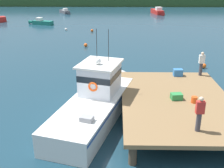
{
  "coord_description": "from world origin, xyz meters",
  "views": [
    {
      "loc": [
        1.53,
        -13.97,
        7.59
      ],
      "look_at": [
        1.2,
        1.68,
        1.4
      ],
      "focal_mm": 44.56,
      "sensor_mm": 36.0,
      "label": 1
    }
  ],
  "objects_px": {
    "main_fishing_boat": "(97,100)",
    "mooring_buoy_inshore": "(66,29)",
    "moored_boat_near_channel": "(65,12)",
    "mooring_buoy_spare_mooring": "(92,30)",
    "crate_single_far": "(176,96)",
    "mooring_buoy_channel_marker": "(86,45)",
    "crate_stack_mid_dock": "(178,72)",
    "moored_boat_far_right": "(158,12)",
    "bait_bucket": "(194,100)",
    "deckhand_by_the_boat": "(200,113)",
    "moored_boat_off_the_point": "(41,22)",
    "mooring_buoy_outer": "(204,66)",
    "deckhand_further_back": "(201,63)"
  },
  "relations": [
    {
      "from": "mooring_buoy_inshore",
      "to": "crate_single_far",
      "type": "bearing_deg",
      "value": -67.74
    },
    {
      "from": "moored_boat_far_right",
      "to": "mooring_buoy_outer",
      "type": "distance_m",
      "value": 35.49
    },
    {
      "from": "crate_stack_mid_dock",
      "to": "moored_boat_off_the_point",
      "type": "relative_size",
      "value": 0.14
    },
    {
      "from": "moored_boat_far_right",
      "to": "crate_single_far",
      "type": "bearing_deg",
      "value": -96.34
    },
    {
      "from": "crate_stack_mid_dock",
      "to": "moored_boat_far_right",
      "type": "xyz_separation_m",
      "value": [
        4.12,
        40.82,
        -0.94
      ]
    },
    {
      "from": "deckhand_further_back",
      "to": "mooring_buoy_outer",
      "type": "height_order",
      "value": "deckhand_further_back"
    },
    {
      "from": "bait_bucket",
      "to": "moored_boat_near_channel",
      "type": "bearing_deg",
      "value": 108.39
    },
    {
      "from": "mooring_buoy_spare_mooring",
      "to": "crate_single_far",
      "type": "bearing_deg",
      "value": -74.78
    },
    {
      "from": "crate_stack_mid_dock",
      "to": "mooring_buoy_outer",
      "type": "distance_m",
      "value": 6.44
    },
    {
      "from": "moored_boat_near_channel",
      "to": "mooring_buoy_spare_mooring",
      "type": "relative_size",
      "value": 10.47
    },
    {
      "from": "deckhand_by_the_boat",
      "to": "moored_boat_off_the_point",
      "type": "bearing_deg",
      "value": 114.78
    },
    {
      "from": "bait_bucket",
      "to": "mooring_buoy_outer",
      "type": "distance_m",
      "value": 10.23
    },
    {
      "from": "crate_single_far",
      "to": "mooring_buoy_outer",
      "type": "xyz_separation_m",
      "value": [
        4.24,
        9.17,
        -1.15
      ]
    },
    {
      "from": "moored_boat_near_channel",
      "to": "moored_boat_far_right",
      "type": "relative_size",
      "value": 0.69
    },
    {
      "from": "moored_boat_near_channel",
      "to": "moored_boat_off_the_point",
      "type": "xyz_separation_m",
      "value": [
        -1.42,
        -13.82,
        0.01
      ]
    },
    {
      "from": "crate_stack_mid_dock",
      "to": "moored_boat_off_the_point",
      "type": "xyz_separation_m",
      "value": [
        -16.54,
        27.52,
        -1.06
      ]
    },
    {
      "from": "crate_single_far",
      "to": "moored_boat_near_channel",
      "type": "xyz_separation_m",
      "value": [
        -14.29,
        45.17,
        -1.0
      ]
    },
    {
      "from": "crate_single_far",
      "to": "mooring_buoy_channel_marker",
      "type": "bearing_deg",
      "value": 112.44
    },
    {
      "from": "crate_stack_mid_dock",
      "to": "deckhand_by_the_boat",
      "type": "xyz_separation_m",
      "value": [
        -0.55,
        -7.12,
        0.63
      ]
    },
    {
      "from": "main_fishing_boat",
      "to": "bait_bucket",
      "type": "relative_size",
      "value": 29.17
    },
    {
      "from": "crate_single_far",
      "to": "deckhand_further_back",
      "type": "distance_m",
      "value": 4.67
    },
    {
      "from": "crate_stack_mid_dock",
      "to": "mooring_buoy_inshore",
      "type": "height_order",
      "value": "crate_stack_mid_dock"
    },
    {
      "from": "crate_stack_mid_dock",
      "to": "mooring_buoy_spare_mooring",
      "type": "distance_m",
      "value": 22.92
    },
    {
      "from": "moored_boat_near_channel",
      "to": "mooring_buoy_inshore",
      "type": "relative_size",
      "value": 11.19
    },
    {
      "from": "moored_boat_near_channel",
      "to": "mooring_buoy_spare_mooring",
      "type": "distance_m",
      "value": 21.14
    },
    {
      "from": "deckhand_by_the_boat",
      "to": "mooring_buoy_channel_marker",
      "type": "relative_size",
      "value": 4.0
    },
    {
      "from": "deckhand_by_the_boat",
      "to": "mooring_buoy_outer",
      "type": "xyz_separation_m",
      "value": [
        3.95,
        12.46,
        -1.84
      ]
    },
    {
      "from": "main_fishing_boat",
      "to": "mooring_buoy_spare_mooring",
      "type": "distance_m",
      "value": 25.27
    },
    {
      "from": "crate_stack_mid_dock",
      "to": "mooring_buoy_outer",
      "type": "bearing_deg",
      "value": 57.51
    },
    {
      "from": "main_fishing_boat",
      "to": "moored_boat_near_channel",
      "type": "xyz_separation_m",
      "value": [
        -9.88,
        44.93,
        -0.64
      ]
    },
    {
      "from": "mooring_buoy_spare_mooring",
      "to": "deckhand_by_the_boat",
      "type": "bearing_deg",
      "value": -75.93
    },
    {
      "from": "moored_boat_far_right",
      "to": "mooring_buoy_inshore",
      "type": "bearing_deg",
      "value": -130.62
    },
    {
      "from": "deckhand_further_back",
      "to": "moored_boat_off_the_point",
      "type": "relative_size",
      "value": 0.38
    },
    {
      "from": "deckhand_further_back",
      "to": "mooring_buoy_channel_marker",
      "type": "distance_m",
      "value": 15.73
    },
    {
      "from": "moored_boat_near_channel",
      "to": "mooring_buoy_outer",
      "type": "relative_size",
      "value": 9.27
    },
    {
      "from": "moored_boat_far_right",
      "to": "mooring_buoy_outer",
      "type": "xyz_separation_m",
      "value": [
        -0.72,
        -35.48,
        -0.28
      ]
    },
    {
      "from": "crate_single_far",
      "to": "mooring_buoy_outer",
      "type": "relative_size",
      "value": 1.39
    },
    {
      "from": "crate_single_far",
      "to": "deckhand_by_the_boat",
      "type": "relative_size",
      "value": 0.37
    },
    {
      "from": "deckhand_by_the_boat",
      "to": "moored_boat_far_right",
      "type": "xyz_separation_m",
      "value": [
        4.67,
        47.95,
        -1.57
      ]
    },
    {
      "from": "main_fishing_boat",
      "to": "mooring_buoy_inshore",
      "type": "bearing_deg",
      "value": 103.71
    },
    {
      "from": "crate_single_far",
      "to": "crate_stack_mid_dock",
      "type": "bearing_deg",
      "value": 77.67
    },
    {
      "from": "deckhand_further_back",
      "to": "mooring_buoy_spare_mooring",
      "type": "xyz_separation_m",
      "value": [
        -9.28,
        21.41,
        -1.87
      ]
    },
    {
      "from": "main_fishing_boat",
      "to": "crate_stack_mid_dock",
      "type": "xyz_separation_m",
      "value": [
        5.25,
        3.59,
        0.42
      ]
    },
    {
      "from": "bait_bucket",
      "to": "deckhand_by_the_boat",
      "type": "bearing_deg",
      "value": -101.36
    },
    {
      "from": "bait_bucket",
      "to": "moored_boat_far_right",
      "type": "bearing_deg",
      "value": 84.81
    },
    {
      "from": "bait_bucket",
      "to": "mooring_buoy_spare_mooring",
      "type": "distance_m",
      "value": 26.96
    },
    {
      "from": "crate_single_far",
      "to": "mooring_buoy_outer",
      "type": "bearing_deg",
      "value": 65.2
    },
    {
      "from": "mooring_buoy_inshore",
      "to": "bait_bucket",
      "type": "bearing_deg",
      "value": -66.48
    },
    {
      "from": "mooring_buoy_spare_mooring",
      "to": "main_fishing_boat",
      "type": "bearing_deg",
      "value": -84.34
    },
    {
      "from": "deckhand_by_the_boat",
      "to": "moored_boat_off_the_point",
      "type": "relative_size",
      "value": 0.38
    }
  ]
}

